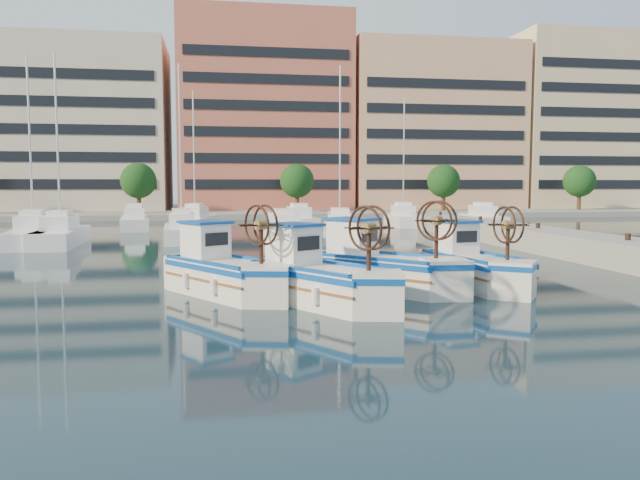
{
  "coord_description": "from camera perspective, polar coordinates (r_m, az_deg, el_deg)",
  "views": [
    {
      "loc": [
        -5.14,
        -19.27,
        3.65
      ],
      "look_at": [
        -1.19,
        4.94,
        1.5
      ],
      "focal_mm": 35.0,
      "sensor_mm": 36.0,
      "label": 1
    }
  ],
  "objects": [
    {
      "name": "quay",
      "position": [
        32.89,
        24.26,
        -0.76
      ],
      "size": [
        3.0,
        60.0,
        1.2
      ],
      "primitive_type": "cube",
      "color": "gray",
      "rests_on": "ground"
    },
    {
      "name": "waterfront",
      "position": [
        85.85,
        0.42,
        9.98
      ],
      "size": [
        180.0,
        40.0,
        25.6
      ],
      "color": "gray",
      "rests_on": "ground"
    },
    {
      "name": "fishing_boat_b",
      "position": [
        19.17,
        -0.19,
        -3.37
      ],
      "size": [
        4.29,
        5.07,
        3.1
      ],
      "rotation": [
        0.0,
        0.0,
        0.58
      ],
      "color": "silver",
      "rests_on": "ground"
    },
    {
      "name": "yacht_marina",
      "position": [
        47.03,
        -6.09,
        1.17
      ],
      "size": [
        38.44,
        23.48,
        11.5
      ],
      "color": "white",
      "rests_on": "ground"
    },
    {
      "name": "fishing_boat_c",
      "position": [
        21.8,
        5.52,
        -2.33
      ],
      "size": [
        4.76,
        4.98,
        3.17
      ],
      "rotation": [
        0.0,
        0.0,
        0.73
      ],
      "color": "silver",
      "rests_on": "ground"
    },
    {
      "name": "fishing_boat_d",
      "position": [
        23.1,
        13.77,
        -2.17
      ],
      "size": [
        2.69,
        4.92,
        2.98
      ],
      "rotation": [
        0.0,
        0.0,
        0.17
      ],
      "color": "silver",
      "rests_on": "ground"
    },
    {
      "name": "ground",
      "position": [
        20.27,
        5.6,
        -5.39
      ],
      "size": [
        300.0,
        300.0,
        0.0
      ],
      "primitive_type": "plane",
      "color": "#172D3E",
      "rests_on": "ground"
    },
    {
      "name": "fishing_boat_a",
      "position": [
        21.03,
        -8.77,
        -2.7
      ],
      "size": [
        4.21,
        5.05,
        3.08
      ],
      "rotation": [
        0.0,
        0.0,
        0.56
      ],
      "color": "silver",
      "rests_on": "ground"
    }
  ]
}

